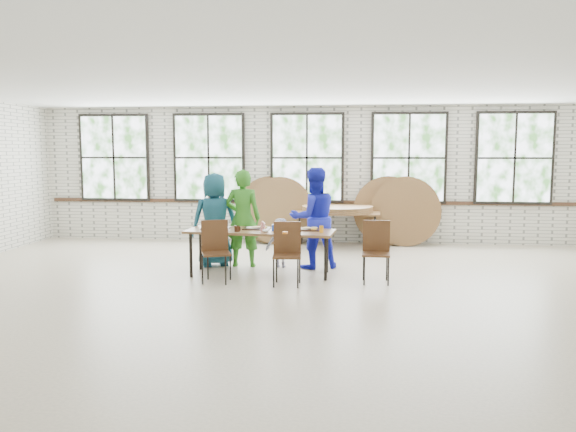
% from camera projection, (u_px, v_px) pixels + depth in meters
% --- Properties ---
extents(room, '(12.00, 12.00, 12.00)m').
position_uv_depth(room, '(307.00, 160.00, 12.32)').
color(room, beige).
rests_on(room, ground).
extents(dining_table, '(2.47, 1.04, 0.74)m').
position_uv_depth(dining_table, '(260.00, 233.00, 9.14)').
color(dining_table, brown).
rests_on(dining_table, ground).
extents(chair_near_left, '(0.53, 0.52, 0.95)m').
position_uv_depth(chair_near_left, '(216.00, 246.00, 8.72)').
color(chair_near_left, '#4B2D19').
rests_on(chair_near_left, ground).
extents(chair_near_right, '(0.45, 0.44, 0.95)m').
position_uv_depth(chair_near_right, '(287.00, 248.00, 8.52)').
color(chair_near_right, '#4B2D19').
rests_on(chair_near_right, ground).
extents(chair_spare, '(0.44, 0.43, 0.95)m').
position_uv_depth(chair_spare, '(376.00, 246.00, 8.67)').
color(chair_spare, '#4B2D19').
rests_on(chair_spare, ground).
extents(adult_teal, '(0.95, 0.80, 1.65)m').
position_uv_depth(adult_teal, '(215.00, 220.00, 9.86)').
color(adult_teal, navy).
rests_on(adult_teal, ground).
extents(adult_green, '(0.63, 0.43, 1.71)m').
position_uv_depth(adult_green, '(243.00, 218.00, 9.80)').
color(adult_green, '#318022').
rests_on(adult_green, ground).
extents(toddler, '(0.58, 0.36, 0.86)m').
position_uv_depth(toddler, '(281.00, 243.00, 9.78)').
color(toddler, '#14163F').
rests_on(toddler, ground).
extents(adult_blue, '(1.03, 0.93, 1.74)m').
position_uv_depth(adult_blue, '(314.00, 218.00, 9.68)').
color(adult_blue, '#1C26CA').
rests_on(adult_blue, ground).
extents(storage_table, '(1.85, 0.88, 0.74)m').
position_uv_depth(storage_table, '(337.00, 214.00, 11.90)').
color(storage_table, brown).
rests_on(storage_table, ground).
extents(tabletop_clutter, '(2.02, 0.58, 0.11)m').
position_uv_depth(tabletop_clutter, '(265.00, 229.00, 9.10)').
color(tabletop_clutter, black).
rests_on(tabletop_clutter, dining_table).
extents(round_tops_stacked, '(1.50, 1.50, 0.13)m').
position_uv_depth(round_tops_stacked, '(337.00, 209.00, 11.88)').
color(round_tops_stacked, brown).
rests_on(round_tops_stacked, storage_table).
extents(round_tops_leaning, '(4.44, 0.50, 1.49)m').
position_uv_depth(round_tops_leaning, '(335.00, 211.00, 12.18)').
color(round_tops_leaning, brown).
rests_on(round_tops_leaning, ground).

